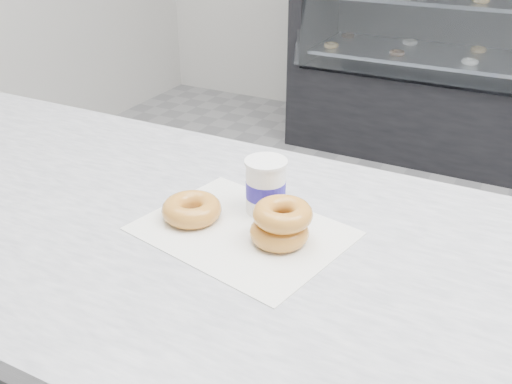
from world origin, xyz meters
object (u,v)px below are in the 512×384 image
donut_single (192,209)px  coffee_cup (266,186)px  donut_stack (281,223)px  display_case (509,79)px

donut_single → coffee_cup: (0.10, 0.09, 0.03)m
donut_stack → coffee_cup: (-0.07, 0.08, 0.02)m
display_case → coffee_cup: display_case is taller
display_case → donut_single: bearing=-96.9°
donut_stack → coffee_cup: coffee_cup is taller
display_case → coffee_cup: 2.66m
coffee_cup → display_case: bearing=79.9°
display_case → donut_stack: bearing=-93.2°
display_case → donut_single: (-0.32, -2.70, 0.43)m
donut_single → coffee_cup: size_ratio=1.04×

